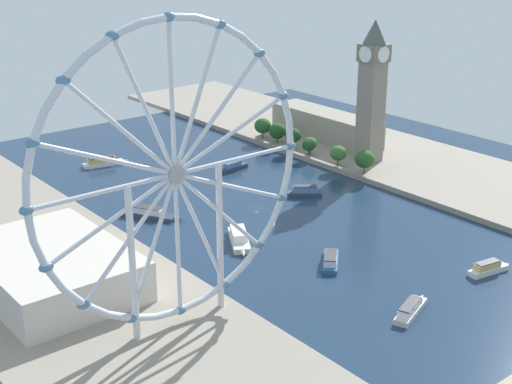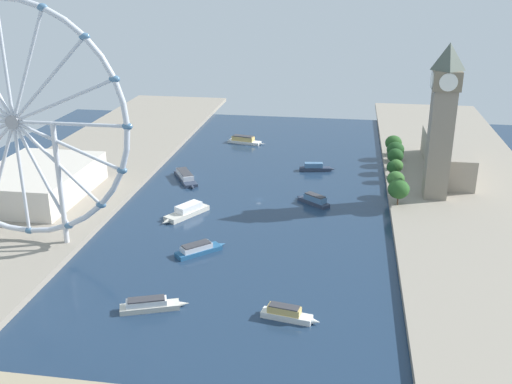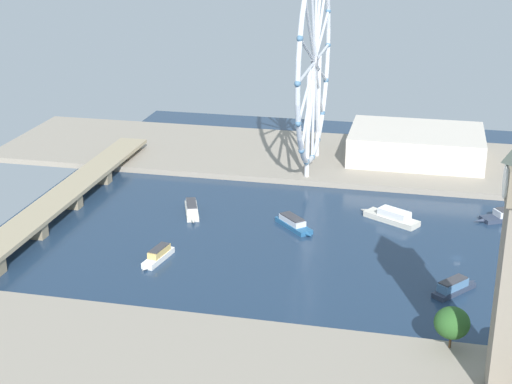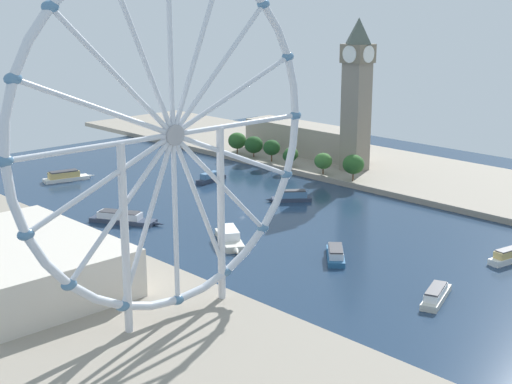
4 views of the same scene
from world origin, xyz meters
name	(u,v)px [view 1 (image 1 of 4)]	position (x,y,z in m)	size (l,w,h in m)	color
ground_plane	(257,208)	(0.00, 0.00, 0.00)	(405.00, 405.00, 0.00)	#1E334C
riverbank_left	(405,161)	(-117.50, 0.00, 1.50)	(90.00, 520.00, 3.00)	gray
riverbank_right	(42,269)	(117.50, 0.00, 1.50)	(90.00, 520.00, 3.00)	gray
clock_tower	(372,89)	(-97.33, -12.16, 46.96)	(15.18, 15.18, 84.41)	gray
parliament_block	(326,125)	(-110.13, -62.39, 12.15)	(22.00, 84.46, 18.29)	gray
tree_row_embankment	(305,140)	(-78.06, -48.26, 11.00)	(14.75, 106.43, 14.27)	#513823
ferris_wheel	(175,176)	(97.31, 75.89, 59.26)	(109.21, 3.20, 110.64)	silver
riverside_hall	(51,268)	(122.06, 21.31, 11.18)	(52.35, 72.78, 16.37)	beige
tour_boat_0	(330,260)	(17.01, 71.82, 2.11)	(21.47, 20.52, 5.09)	#235684
tour_boat_1	(148,212)	(49.96, -25.69, 2.16)	(21.75, 33.29, 5.16)	#2D384C
tour_boat_2	(234,166)	(-28.44, -56.34, 2.13)	(23.53, 7.62, 5.31)	#2D384C
tour_boat_3	(411,309)	(23.57, 121.79, 2.08)	(26.09, 13.00, 4.99)	beige
tour_boat_4	(103,162)	(28.38, -113.21, 2.39)	(29.08, 11.93, 5.69)	white
tour_boat_5	(304,191)	(-31.33, 2.00, 2.37)	(20.19, 17.32, 5.66)	#2D384C
tour_boat_6	(489,268)	(-29.10, 120.11, 2.25)	(22.79, 8.23, 5.48)	white
tour_boat_7	(239,238)	(34.11, 29.12, 2.37)	(20.18, 29.16, 5.95)	beige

